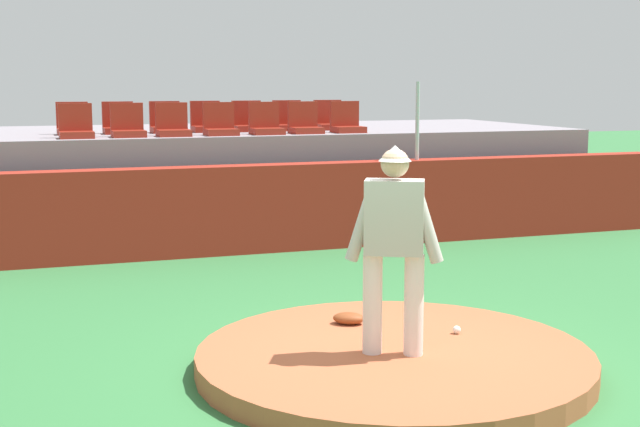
{
  "coord_description": "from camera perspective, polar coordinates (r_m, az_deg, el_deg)",
  "views": [
    {
      "loc": [
        -2.96,
        -6.66,
        2.45
      ],
      "look_at": [
        0.0,
        1.94,
        1.08
      ],
      "focal_mm": 49.6,
      "sensor_mm": 36.0,
      "label": 1
    }
  ],
  "objects": [
    {
      "name": "ground_plane",
      "position": [
        7.69,
        4.77,
        -10.04
      ],
      "size": [
        60.0,
        60.0,
        0.0
      ],
      "primitive_type": "plane",
      "color": "#33733C"
    },
    {
      "name": "stadium_chair_12",
      "position": [
        14.89,
        -2.06,
        5.98
      ],
      "size": [
        0.48,
        0.44,
        0.5
      ],
      "rotation": [
        0.0,
        0.0,
        3.14
      ],
      "color": "maroon",
      "rests_on": "bleacher_platform"
    },
    {
      "name": "stadium_chair_3",
      "position": [
        13.64,
        -6.47,
        5.7
      ],
      "size": [
        0.48,
        0.44,
        0.5
      ],
      "rotation": [
        0.0,
        0.0,
        3.14
      ],
      "color": "maroon",
      "rests_on": "bleacher_platform"
    },
    {
      "name": "stadium_chair_7",
      "position": [
        14.28,
        -15.66,
        5.56
      ],
      "size": [
        0.48,
        0.44,
        0.5
      ],
      "rotation": [
        0.0,
        0.0,
        3.14
      ],
      "color": "maroon",
      "rests_on": "bleacher_platform"
    },
    {
      "name": "fielding_glove",
      "position": [
        8.37,
        1.87,
        -6.77
      ],
      "size": [
        0.36,
        0.32,
        0.11
      ],
      "primitive_type": "ellipsoid",
      "rotation": [
        0.0,
        0.0,
        5.77
      ],
      "color": "brown",
      "rests_on": "pitchers_mound"
    },
    {
      "name": "stadium_chair_11",
      "position": [
        14.66,
        -4.67,
        5.92
      ],
      "size": [
        0.48,
        0.44,
        0.5
      ],
      "rotation": [
        0.0,
        0.0,
        3.14
      ],
      "color": "maroon",
      "rests_on": "bleacher_platform"
    },
    {
      "name": "brick_barrier",
      "position": [
        12.68,
        -5.3,
        0.27
      ],
      "size": [
        14.04,
        0.4,
        1.26
      ],
      "primitive_type": "cube",
      "color": "#9F281C",
      "rests_on": "ground_plane"
    },
    {
      "name": "fence_post_right",
      "position": [
        13.5,
        6.3,
        5.96
      ],
      "size": [
        0.06,
        0.06,
        1.18
      ],
      "primitive_type": "cylinder",
      "color": "silver",
      "rests_on": "brick_barrier"
    },
    {
      "name": "stadium_chair_10",
      "position": [
        14.55,
        -7.34,
        5.86
      ],
      "size": [
        0.48,
        0.44,
        0.5
      ],
      "rotation": [
        0.0,
        0.0,
        3.14
      ],
      "color": "maroon",
      "rests_on": "bleacher_platform"
    },
    {
      "name": "stadium_chair_0",
      "position": [
        13.35,
        -15.47,
        5.39
      ],
      "size": [
        0.48,
        0.44,
        0.5
      ],
      "rotation": [
        0.0,
        0.0,
        3.14
      ],
      "color": "maroon",
      "rests_on": "bleacher_platform"
    },
    {
      "name": "stadium_chair_4",
      "position": [
        13.81,
        -3.53,
        5.77
      ],
      "size": [
        0.48,
        0.44,
        0.5
      ],
      "rotation": [
        0.0,
        0.0,
        3.14
      ],
      "color": "maroon",
      "rests_on": "bleacher_platform"
    },
    {
      "name": "stadium_chair_6",
      "position": [
        14.28,
        1.73,
        5.88
      ],
      "size": [
        0.48,
        0.44,
        0.5
      ],
      "rotation": [
        0.0,
        0.0,
        3.14
      ],
      "color": "maroon",
      "rests_on": "bleacher_platform"
    },
    {
      "name": "stadium_chair_13",
      "position": [
        15.12,
        0.61,
        6.03
      ],
      "size": [
        0.48,
        0.44,
        0.5
      ],
      "rotation": [
        0.0,
        0.0,
        3.14
      ],
      "color": "maroon",
      "rests_on": "bleacher_platform"
    },
    {
      "name": "stadium_chair_8",
      "position": [
        14.31,
        -12.86,
        5.67
      ],
      "size": [
        0.48,
        0.44,
        0.5
      ],
      "rotation": [
        0.0,
        0.0,
        3.14
      ],
      "color": "maroon",
      "rests_on": "bleacher_platform"
    },
    {
      "name": "bleacher_platform",
      "position": [
        15.35,
        -7.78,
        2.36
      ],
      "size": [
        12.61,
        4.35,
        1.63
      ],
      "primitive_type": "cube",
      "color": "gray",
      "rests_on": "ground_plane"
    },
    {
      "name": "pitcher",
      "position": [
        7.29,
        4.8,
        -1.36
      ],
      "size": [
        0.78,
        0.46,
        1.75
      ],
      "rotation": [
        0.0,
        0.0,
        -0.47
      ],
      "color": "silver",
      "rests_on": "pitchers_mound"
    },
    {
      "name": "baseball",
      "position": [
        8.16,
        8.81,
        -7.42
      ],
      "size": [
        0.07,
        0.07,
        0.07
      ],
      "primitive_type": "sphere",
      "color": "white",
      "rests_on": "pitchers_mound"
    },
    {
      "name": "stadium_chair_5",
      "position": [
        14.04,
        -1.0,
        5.83
      ],
      "size": [
        0.48,
        0.44,
        0.5
      ],
      "rotation": [
        0.0,
        0.0,
        3.14
      ],
      "color": "maroon",
      "rests_on": "bleacher_platform"
    },
    {
      "name": "stadium_chair_1",
      "position": [
        13.44,
        -12.3,
        5.52
      ],
      "size": [
        0.48,
        0.44,
        0.5
      ],
      "rotation": [
        0.0,
        0.0,
        3.14
      ],
      "color": "maroon",
      "rests_on": "bleacher_platform"
    },
    {
      "name": "pitchers_mound",
      "position": [
        7.66,
        4.78,
        -9.4
      ],
      "size": [
        3.38,
        3.38,
        0.18
      ],
      "primitive_type": "cylinder",
      "color": "#AF5A37",
      "rests_on": "ground_plane"
    },
    {
      "name": "stadium_chair_2",
      "position": [
        13.51,
        -9.48,
        5.61
      ],
      "size": [
        0.48,
        0.44,
        0.5
      ],
      "rotation": [
        0.0,
        0.0,
        3.14
      ],
      "color": "maroon",
      "rests_on": "bleacher_platform"
    },
    {
      "name": "stadium_chair_9",
      "position": [
        14.43,
        -9.92,
        5.78
      ],
      "size": [
        0.48,
        0.44,
        0.5
      ],
      "rotation": [
        0.0,
        0.0,
        3.14
      ],
      "color": "maroon",
      "rests_on": "bleacher_platform"
    }
  ]
}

